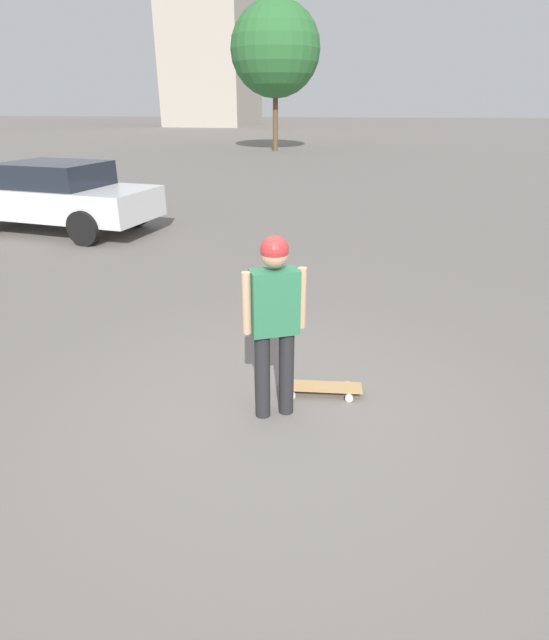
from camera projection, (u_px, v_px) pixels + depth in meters
ground_plane at (274, 413)px, 4.67m from camera, size 220.00×220.00×0.00m
person at (274, 313)px, 4.26m from camera, size 0.51×0.35×1.69m
skateboard at (320, 387)px, 4.95m from camera, size 0.84×0.33×0.09m
car_parked_near at (55, 196)px, 11.05m from camera, size 4.77×2.48×1.50m
tree_distant at (275, 49)px, 28.27m from camera, size 5.12×5.12×8.05m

